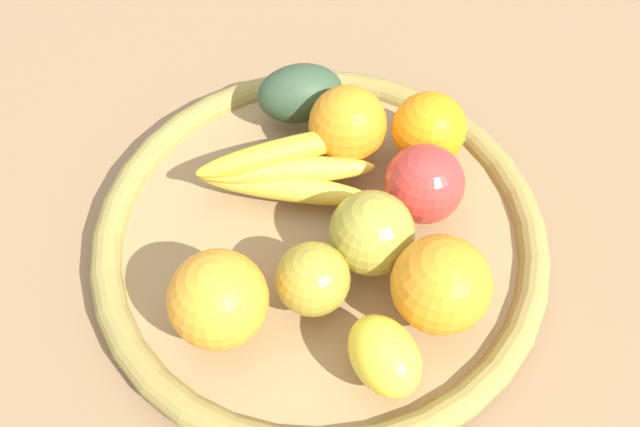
% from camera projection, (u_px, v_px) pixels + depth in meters
% --- Properties ---
extents(ground_plane, '(2.40, 2.40, 0.00)m').
position_uv_depth(ground_plane, '(320.00, 245.00, 0.67)').
color(ground_plane, '#906E4A').
rests_on(ground_plane, ground).
extents(basket, '(0.43, 0.43, 0.03)m').
position_uv_depth(basket, '(320.00, 236.00, 0.66)').
color(basket, '#A07E50').
rests_on(basket, ground_plane).
extents(apple_2, '(0.10, 0.10, 0.07)m').
position_uv_depth(apple_2, '(424.00, 184.00, 0.62)').
color(apple_2, red).
rests_on(apple_2, basket).
extents(lemon_0, '(0.09, 0.09, 0.05)m').
position_uv_depth(lemon_0, '(384.00, 356.00, 0.54)').
color(lemon_0, yellow).
rests_on(lemon_0, basket).
extents(orange_1, '(0.11, 0.11, 0.08)m').
position_uv_depth(orange_1, '(441.00, 284.00, 0.56)').
color(orange_1, orange).
rests_on(orange_1, basket).
extents(banana_bunch, '(0.17, 0.10, 0.05)m').
position_uv_depth(banana_bunch, '(285.00, 170.00, 0.65)').
color(banana_bunch, yellow).
rests_on(banana_bunch, basket).
extents(apple_1, '(0.08, 0.08, 0.06)m').
position_uv_depth(apple_1, '(313.00, 279.00, 0.57)').
color(apple_1, '#AE9730').
rests_on(apple_1, basket).
extents(orange_0, '(0.09, 0.09, 0.08)m').
position_uv_depth(orange_0, '(348.00, 125.00, 0.66)').
color(orange_0, orange).
rests_on(orange_0, basket).
extents(orange_3, '(0.09, 0.09, 0.08)m').
position_uv_depth(orange_3, '(218.00, 300.00, 0.55)').
color(orange_3, orange).
rests_on(orange_3, basket).
extents(orange_2, '(0.08, 0.08, 0.07)m').
position_uv_depth(orange_2, '(429.00, 129.00, 0.66)').
color(orange_2, orange).
rests_on(orange_2, basket).
extents(apple_0, '(0.09, 0.09, 0.08)m').
position_uv_depth(apple_0, '(372.00, 233.00, 0.59)').
color(apple_0, '#A79B36').
rests_on(apple_0, basket).
extents(avocado, '(0.10, 0.09, 0.06)m').
position_uv_depth(avocado, '(300.00, 93.00, 0.70)').
color(avocado, '#344C31').
rests_on(avocado, basket).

